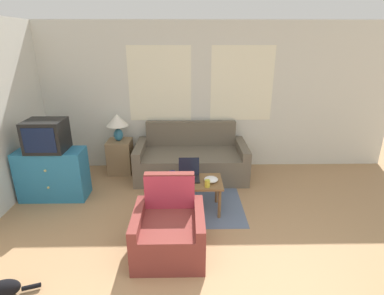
% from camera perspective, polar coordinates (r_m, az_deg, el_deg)
% --- Properties ---
extents(wall_back, '(6.79, 0.06, 2.60)m').
position_cam_1_polar(wall_back, '(5.45, 2.58, 9.49)').
color(wall_back, silver).
rests_on(wall_back, ground_plane).
extents(rug, '(1.45, 2.03, 0.01)m').
position_cam_1_polar(rug, '(4.84, 0.04, -8.31)').
color(rug, slate).
rests_on(rug, ground_plane).
extents(couch, '(1.90, 0.92, 0.90)m').
position_cam_1_polar(couch, '(5.28, -0.16, -2.52)').
color(couch, '#665B4C').
rests_on(couch, ground_plane).
extents(armchair, '(0.78, 0.76, 0.85)m').
position_cam_1_polar(armchair, '(3.52, -4.35, -15.54)').
color(armchair, brown).
rests_on(armchair, ground_plane).
extents(tv_dresser, '(0.97, 0.44, 0.77)m').
position_cam_1_polar(tv_dresser, '(4.98, -24.95, -4.63)').
color(tv_dresser, teal).
rests_on(tv_dresser, ground_plane).
extents(television, '(0.54, 0.46, 0.45)m').
position_cam_1_polar(television, '(4.77, -26.02, 2.06)').
color(television, black).
rests_on(television, tv_dresser).
extents(side_table, '(0.41, 0.41, 0.60)m').
position_cam_1_polar(side_table, '(5.56, -13.49, -1.66)').
color(side_table, '#937551').
rests_on(side_table, ground_plane).
extents(table_lamp, '(0.38, 0.38, 0.48)m').
position_cam_1_polar(table_lamp, '(5.36, -14.04, 4.64)').
color(table_lamp, teal).
rests_on(table_lamp, side_table).
extents(coffee_table, '(0.80, 0.51, 0.46)m').
position_cam_1_polar(coffee_table, '(4.18, 0.19, -7.18)').
color(coffee_table, brown).
rests_on(coffee_table, ground_plane).
extents(laptop, '(0.29, 0.31, 0.26)m').
position_cam_1_polar(laptop, '(4.21, -0.57, -5.10)').
color(laptop, black).
rests_on(laptop, coffee_table).
extents(cup_navy, '(0.07, 0.07, 0.10)m').
position_cam_1_polar(cup_navy, '(3.98, 2.93, -6.86)').
color(cup_navy, gold).
rests_on(cup_navy, coffee_table).
extents(cup_yellow, '(0.09, 0.09, 0.08)m').
position_cam_1_polar(cup_yellow, '(4.27, -3.77, -5.08)').
color(cup_yellow, '#191E4C').
rests_on(cup_yellow, coffee_table).
extents(snack_bowl, '(0.19, 0.19, 0.07)m').
position_cam_1_polar(snack_bowl, '(4.13, 3.66, -6.09)').
color(snack_bowl, white).
rests_on(snack_bowl, coffee_table).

